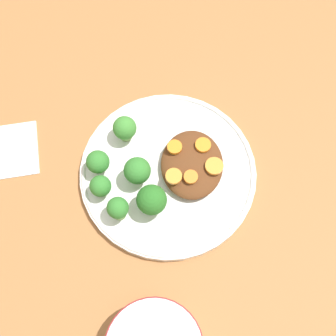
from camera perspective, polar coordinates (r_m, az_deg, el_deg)
ground_plane at (r=0.74m, az=-0.00°, el=-0.83°), size 4.00×4.00×0.00m
plate at (r=0.73m, az=-0.00°, el=-0.57°), size 0.28×0.28×0.02m
stew_mound at (r=0.72m, az=2.93°, el=0.45°), size 0.10×0.11×0.03m
broccoli_floret_0 at (r=0.69m, az=-3.76°, el=-0.37°), size 0.04×0.04×0.06m
broccoli_floret_1 at (r=0.70m, az=-8.23°, el=-2.24°), size 0.03×0.03×0.04m
broccoli_floret_2 at (r=0.71m, az=-8.53°, el=0.82°), size 0.04×0.04×0.05m
broccoli_floret_3 at (r=0.68m, az=-2.01°, el=-3.95°), size 0.05×0.05×0.06m
broccoli_floret_4 at (r=0.73m, az=-5.29°, el=4.80°), size 0.04×0.04×0.05m
broccoli_floret_5 at (r=0.68m, az=-6.11°, el=-4.97°), size 0.03×0.03×0.05m
carrot_slice_0 at (r=0.70m, az=5.66°, el=0.28°), size 0.03×0.03×0.01m
carrot_slice_1 at (r=0.72m, az=4.29°, el=2.81°), size 0.02×0.02×0.01m
carrot_slice_2 at (r=0.71m, az=0.81°, el=2.56°), size 0.02×0.02×0.01m
carrot_slice_3 at (r=0.69m, az=0.70°, el=-1.02°), size 0.02×0.02×0.01m
carrot_slice_4 at (r=0.69m, az=2.79°, el=-1.09°), size 0.02×0.02×0.01m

